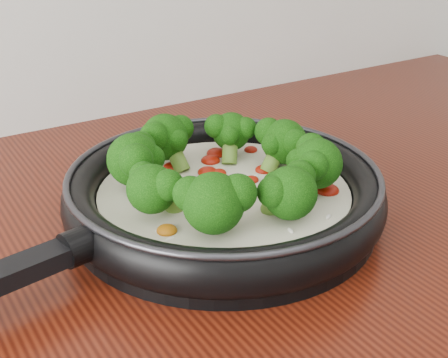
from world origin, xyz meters
TOP-DOWN VIEW (x-y plane):
  - skillet at (-0.02, 1.10)m, footprint 0.58×0.42m

SIDE VIEW (x-z plane):
  - skillet at x=-0.02m, z-range 0.89..0.99m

